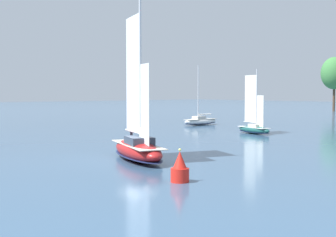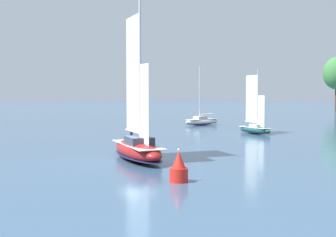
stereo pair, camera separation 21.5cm
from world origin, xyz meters
TOP-DOWN VIEW (x-y plane):
  - ground_plane at (0.00, 0.00)m, footprint 400.00×400.00m
  - tree_shore_left at (-36.43, 90.85)m, footprint 6.86×6.86m
  - sailboat_main at (0.01, -0.00)m, footprint 9.03×5.18m
  - sailboat_moored_near_marina at (-23.34, 29.48)m, footprint 1.91×6.63m
  - sailboat_moored_outer_mooring at (-8.51, 24.11)m, footprint 5.92×2.89m
  - channel_buoy at (8.43, -3.31)m, footprint 1.06×1.06m

SIDE VIEW (x-z plane):
  - ground_plane at x=0.00m, z-range 0.00..0.00m
  - sailboat_moored_near_marina at x=-23.34m, z-range -3.94..5.18m
  - sailboat_moored_outer_mooring at x=-8.51m, z-range -3.24..4.62m
  - channel_buoy at x=8.43m, z-range -0.20..1.72m
  - sailboat_main at x=0.01m, z-range -5.02..6.96m
  - tree_shore_left at x=-36.43m, z-range 2.83..16.95m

